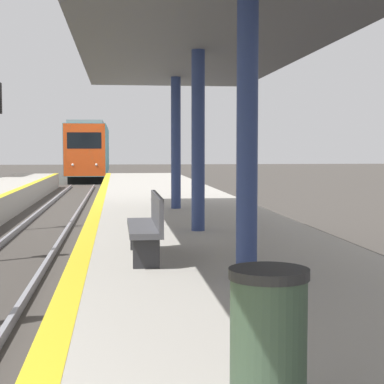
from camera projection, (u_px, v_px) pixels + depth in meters
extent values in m
cube|color=black|center=(90.00, 175.00, 52.53)|extent=(2.46, 16.19, 0.55)
cube|color=teal|center=(90.00, 150.00, 52.39)|extent=(2.89, 17.99, 3.66)
cube|color=#E54C19|center=(84.00, 150.00, 43.56)|extent=(2.83, 0.16, 3.59)
cube|color=black|center=(84.00, 140.00, 43.46)|extent=(2.31, 0.06, 1.10)
cube|color=gray|center=(90.00, 126.00, 52.26)|extent=(2.46, 17.09, 0.24)
sphere|color=white|center=(73.00, 165.00, 43.47)|extent=(0.18, 0.18, 0.18)
sphere|color=white|center=(96.00, 165.00, 43.66)|extent=(0.18, 0.18, 0.18)
cylinder|color=navy|center=(247.00, 136.00, 7.60)|extent=(0.26, 0.26, 3.43)
cylinder|color=navy|center=(198.00, 141.00, 12.18)|extent=(0.26, 0.26, 3.43)
cylinder|color=navy|center=(176.00, 143.00, 16.77)|extent=(0.26, 0.26, 3.43)
cube|color=#515156|center=(217.00, 20.00, 9.77)|extent=(4.52, 18.50, 0.20)
cylinder|color=#384C38|center=(268.00, 347.00, 3.76)|extent=(0.45, 0.45, 0.81)
cylinder|color=#262626|center=(269.00, 274.00, 3.73)|extent=(0.48, 0.48, 0.06)
cube|color=#4C4C51|center=(144.00, 228.00, 9.15)|extent=(0.44, 1.95, 0.08)
cube|color=#4C4C51|center=(157.00, 209.00, 9.16)|extent=(0.06, 1.95, 0.44)
cube|color=#262628|center=(146.00, 253.00, 8.40)|extent=(0.35, 0.08, 0.40)
cube|color=#262628|center=(142.00, 237.00, 9.94)|extent=(0.35, 0.08, 0.40)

